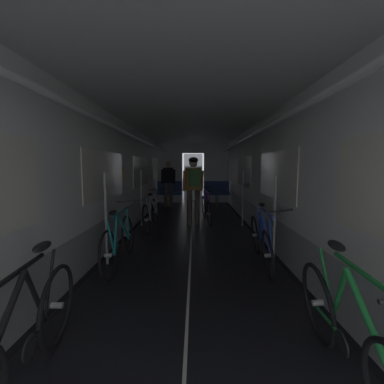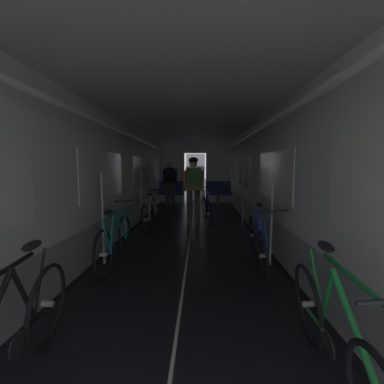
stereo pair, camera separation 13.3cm
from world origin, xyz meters
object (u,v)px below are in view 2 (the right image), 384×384
(bicycle_purple_in_aisle, at_px, (207,209))
(bicycle_blue, at_px, (258,241))
(bicycle_green, at_px, (335,337))
(bicycle_silver, at_px, (151,213))
(bench_seat_far_right, at_px, (218,191))
(person_cyclist_aisle, at_px, (193,183))
(bench_seat_far_left, at_px, (171,191))
(bicycle_black, at_px, (10,337))
(person_standing_near_bench, at_px, (170,181))
(bicycle_teal, at_px, (116,240))

(bicycle_purple_in_aisle, bearing_deg, bicycle_blue, -76.75)
(bicycle_green, distance_m, bicycle_silver, 4.91)
(bench_seat_far_right, xyz_separation_m, person_cyclist_aisle, (-0.86, -3.30, 0.50))
(bench_seat_far_right, xyz_separation_m, bicycle_green, (0.19, -8.19, -0.19))
(person_cyclist_aisle, bearing_deg, bench_seat_far_left, 105.90)
(bench_seat_far_right, bearing_deg, bicycle_blue, -88.29)
(bicycle_blue, bearing_deg, bicycle_purple_in_aisle, 103.25)
(bench_seat_far_left, xyz_separation_m, bicycle_silver, (-0.06, -3.73, -0.19))
(bicycle_green, bearing_deg, person_cyclist_aisle, 102.11)
(bicycle_blue, height_order, bicycle_black, bicycle_blue)
(bicycle_green, xyz_separation_m, person_standing_near_bench, (-1.99, 7.82, 0.59))
(bicycle_black, distance_m, person_standing_near_bench, 7.91)
(bicycle_teal, bearing_deg, bench_seat_far_right, 72.02)
(bench_seat_far_left, height_order, bicycle_blue, same)
(person_standing_near_bench, bearing_deg, bench_seat_far_right, 11.83)
(person_standing_near_bench, bearing_deg, bicycle_blue, -70.62)
(bicycle_green, bearing_deg, bicycle_silver, 114.72)
(bicycle_teal, distance_m, bicycle_purple_in_aisle, 3.33)
(bicycle_silver, distance_m, bicycle_purple_in_aisle, 1.51)
(bench_seat_far_left, bearing_deg, bicycle_purple_in_aisle, -67.10)
(bicycle_black, xyz_separation_m, bicycle_purple_in_aisle, (1.41, 5.23, -0.00))
(bicycle_black, bearing_deg, bicycle_purple_in_aisle, 74.94)
(bench_seat_far_right, height_order, bicycle_teal, bench_seat_far_right)
(person_cyclist_aisle, bearing_deg, bicycle_blue, -68.91)
(bicycle_silver, bearing_deg, bicycle_blue, -47.92)
(bicycle_green, xyz_separation_m, bicycle_purple_in_aisle, (-0.71, 5.16, 0.00))
(bicycle_green, relative_size, bicycle_blue, 1.00)
(bicycle_green, height_order, person_standing_near_bench, person_standing_near_bench)
(bench_seat_far_right, relative_size, bicycle_teal, 0.58)
(bench_seat_far_left, xyz_separation_m, bicycle_blue, (1.98, -5.99, -0.19))
(person_standing_near_bench, bearing_deg, bicycle_silver, -91.14)
(bench_seat_far_left, relative_size, person_cyclist_aisle, 0.57)
(bicycle_green, relative_size, bicycle_black, 1.00)
(bicycle_purple_in_aisle, bearing_deg, bench_seat_far_left, 112.90)
(bicycle_green, relative_size, person_standing_near_bench, 1.01)
(person_cyclist_aisle, relative_size, bicycle_purple_in_aisle, 1.02)
(bench_seat_far_left, bearing_deg, bicycle_silver, -90.98)
(bicycle_green, height_order, bicycle_teal, bicycle_green)
(bicycle_teal, relative_size, person_cyclist_aisle, 0.98)
(bicycle_silver, distance_m, bicycle_black, 4.53)
(bicycle_purple_in_aisle, bearing_deg, person_cyclist_aisle, -141.92)
(bicycle_blue, bearing_deg, bicycle_black, -132.80)
(bench_seat_far_left, relative_size, bicycle_blue, 0.58)
(bicycle_silver, relative_size, bicycle_black, 1.00)
(bicycle_silver, xyz_separation_m, bicycle_blue, (2.04, -2.26, -0.00))
(bench_seat_far_left, bearing_deg, bench_seat_far_right, 0.00)
(bicycle_silver, xyz_separation_m, person_standing_near_bench, (0.07, 3.35, 0.59))
(bicycle_blue, bearing_deg, bicycle_teal, -178.79)
(bench_seat_far_left, distance_m, person_standing_near_bench, 0.55)
(bicycle_green, relative_size, person_cyclist_aisle, 0.98)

